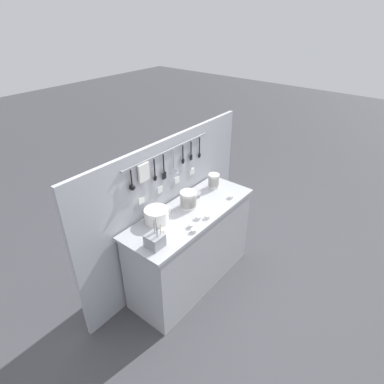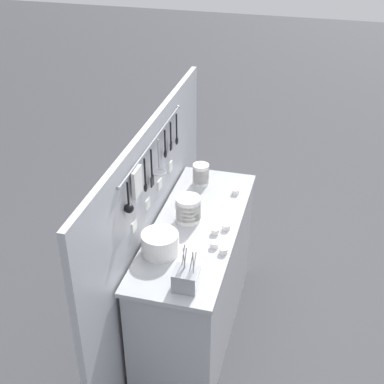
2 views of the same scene
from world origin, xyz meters
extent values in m
plane|color=#424247|center=(0.00, 0.00, 0.00)|extent=(20.00, 20.00, 0.00)
cube|color=#ADAFB5|center=(0.00, 0.00, 0.92)|extent=(1.52, 0.56, 0.03)
cube|color=#ADAFB5|center=(0.00, 0.00, 0.45)|extent=(1.46, 0.54, 0.90)
cube|color=#A8AAB2|center=(0.00, 0.31, 0.81)|extent=(2.32, 0.04, 1.62)
cylinder|color=#93969E|center=(0.00, 0.28, 1.51)|extent=(1.15, 0.01, 0.01)
sphere|color=#93969E|center=(-0.58, 0.28, 1.51)|extent=(0.02, 0.02, 0.02)
sphere|color=#93969E|center=(0.58, 0.28, 1.51)|extent=(0.02, 0.02, 0.02)
cylinder|color=black|center=(-0.49, 0.27, 1.43)|extent=(0.01, 0.01, 0.15)
sphere|color=black|center=(-0.49, 0.27, 1.33)|extent=(0.06, 0.06, 0.06)
cylinder|color=#93969E|center=(-0.49, 0.28, 1.51)|extent=(0.01, 0.01, 0.02)
cube|color=silver|center=(-0.34, 0.27, 1.42)|extent=(0.12, 0.02, 0.17)
cylinder|color=#93969E|center=(-0.34, 0.28, 1.51)|extent=(0.01, 0.01, 0.02)
cylinder|color=black|center=(-0.20, 0.27, 1.41)|extent=(0.01, 0.01, 0.17)
ellipsoid|color=black|center=(-0.20, 0.27, 1.30)|extent=(0.04, 0.02, 0.06)
cylinder|color=#93969E|center=(-0.20, 0.28, 1.51)|extent=(0.01, 0.01, 0.02)
cylinder|color=black|center=(-0.08, 0.27, 1.40)|extent=(0.01, 0.01, 0.19)
cube|color=black|center=(-0.08, 0.27, 1.28)|extent=(0.05, 0.01, 0.07)
cylinder|color=#93969E|center=(-0.08, 0.28, 1.51)|extent=(0.01, 0.01, 0.02)
cylinder|color=#93969E|center=(0.06, 0.27, 1.40)|extent=(0.01, 0.01, 0.20)
torus|color=#93969E|center=(0.06, 0.27, 1.26)|extent=(0.10, 0.10, 0.01)
cylinder|color=#93969E|center=(0.06, 0.28, 1.51)|extent=(0.01, 0.01, 0.02)
cylinder|color=black|center=(0.21, 0.27, 1.43)|extent=(0.01, 0.01, 0.15)
ellipsoid|color=black|center=(0.21, 0.27, 1.33)|extent=(0.04, 0.02, 0.06)
cylinder|color=#93969E|center=(0.21, 0.28, 1.51)|extent=(0.01, 0.01, 0.02)
cylinder|color=black|center=(0.34, 0.27, 1.42)|extent=(0.01, 0.01, 0.16)
cube|color=black|center=(0.34, 0.27, 1.32)|extent=(0.04, 0.01, 0.06)
cylinder|color=#93969E|center=(0.34, 0.28, 1.51)|extent=(0.01, 0.01, 0.02)
cylinder|color=black|center=(0.48, 0.27, 1.41)|extent=(0.01, 0.01, 0.18)
ellipsoid|color=black|center=(0.48, 0.27, 1.29)|extent=(0.04, 0.02, 0.06)
cylinder|color=#93969E|center=(0.48, 0.28, 1.51)|extent=(0.01, 0.01, 0.02)
cube|color=white|center=(-0.38, 0.29, 1.13)|extent=(0.07, 0.01, 0.07)
cube|color=white|center=(-0.13, 0.29, 1.13)|extent=(0.07, 0.01, 0.07)
cube|color=white|center=(0.13, 0.29, 1.13)|extent=(0.07, 0.01, 0.07)
cube|color=white|center=(0.38, 0.29, 1.13)|extent=(0.07, 0.01, 0.07)
cylinder|color=white|center=(0.04, 0.07, 0.96)|extent=(0.17, 0.17, 0.05)
cylinder|color=white|center=(0.04, 0.07, 0.99)|extent=(0.17, 0.17, 0.05)
cylinder|color=white|center=(0.04, 0.07, 1.02)|extent=(0.17, 0.17, 0.05)
cylinder|color=white|center=(0.04, 0.07, 1.05)|extent=(0.17, 0.17, 0.05)
cylinder|color=white|center=(0.04, 0.07, 1.08)|extent=(0.17, 0.17, 0.05)
cylinder|color=white|center=(0.53, 0.10, 0.96)|extent=(0.12, 0.12, 0.05)
cylinder|color=white|center=(0.53, 0.10, 0.99)|extent=(0.12, 0.12, 0.05)
cylinder|color=white|center=(0.53, 0.10, 1.01)|extent=(0.12, 0.12, 0.05)
cylinder|color=white|center=(0.53, 0.10, 1.04)|extent=(0.12, 0.12, 0.05)
cylinder|color=white|center=(0.53, 0.10, 1.07)|extent=(0.12, 0.12, 0.05)
cylinder|color=white|center=(-0.34, 0.14, 0.94)|extent=(0.23, 0.23, 0.01)
cylinder|color=white|center=(-0.34, 0.14, 0.95)|extent=(0.23, 0.23, 0.01)
cylinder|color=white|center=(-0.34, 0.14, 0.96)|extent=(0.23, 0.23, 0.01)
cylinder|color=white|center=(-0.34, 0.14, 0.97)|extent=(0.23, 0.23, 0.01)
cylinder|color=white|center=(-0.34, 0.14, 0.98)|extent=(0.23, 0.23, 0.01)
cylinder|color=white|center=(-0.34, 0.14, 0.99)|extent=(0.23, 0.23, 0.01)
cylinder|color=white|center=(-0.34, 0.14, 1.00)|extent=(0.23, 0.23, 0.01)
cylinder|color=white|center=(-0.34, 0.14, 1.01)|extent=(0.23, 0.23, 0.01)
cylinder|color=white|center=(-0.34, 0.14, 1.02)|extent=(0.23, 0.23, 0.01)
cylinder|color=white|center=(-0.34, 0.14, 1.03)|extent=(0.23, 0.23, 0.01)
cylinder|color=white|center=(-0.34, 0.14, 1.04)|extent=(0.23, 0.23, 0.01)
cylinder|color=white|center=(-0.34, 0.14, 1.05)|extent=(0.23, 0.23, 0.01)
cylinder|color=white|center=(-0.34, 0.14, 1.06)|extent=(0.23, 0.23, 0.01)
cylinder|color=white|center=(-0.34, 0.14, 1.07)|extent=(0.23, 0.23, 0.01)
cylinder|color=#93969E|center=(0.26, 0.14, 0.95)|extent=(0.12, 0.12, 0.04)
cube|color=#93969E|center=(-0.61, -0.09, 0.99)|extent=(0.14, 0.14, 0.12)
cylinder|color=#93969E|center=(-0.58, -0.08, 1.08)|extent=(0.03, 0.01, 0.17)
cylinder|color=#93969E|center=(-0.56, -0.06, 1.09)|extent=(0.01, 0.03, 0.20)
cylinder|color=#93969E|center=(-0.60, -0.08, 1.10)|extent=(0.02, 0.03, 0.22)
cylinder|color=#C6B793|center=(-0.57, -0.13, 1.08)|extent=(0.03, 0.03, 0.18)
cylinder|color=#93969E|center=(-0.60, -0.12, 1.08)|extent=(0.02, 0.03, 0.17)
cylinder|color=#93969E|center=(-0.61, -0.14, 1.09)|extent=(0.01, 0.01, 0.20)
cylinder|color=#C6B793|center=(-0.58, -0.07, 1.08)|extent=(0.03, 0.02, 0.18)
cylinder|color=white|center=(-0.06, -0.14, 0.95)|extent=(0.05, 0.05, 0.04)
cylinder|color=white|center=(-0.25, -0.23, 0.95)|extent=(0.05, 0.05, 0.04)
cylinder|color=white|center=(-0.20, -0.17, 0.95)|extent=(0.05, 0.05, 0.04)
cylinder|color=white|center=(0.46, -0.18, 0.95)|extent=(0.05, 0.05, 0.04)
cylinder|color=white|center=(0.01, -0.20, 0.95)|extent=(0.05, 0.05, 0.04)
cylinder|color=white|center=(-0.17, 0.15, 0.95)|extent=(0.05, 0.05, 0.04)
cylinder|color=white|center=(-0.43, -0.02, 0.95)|extent=(0.05, 0.05, 0.04)
camera|label=1|loc=(-2.07, -1.66, 2.74)|focal=30.00mm
camera|label=2|loc=(-2.83, -0.70, 2.97)|focal=50.00mm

